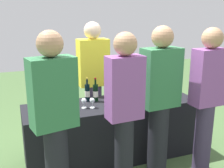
{
  "coord_description": "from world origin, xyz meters",
  "views": [
    {
      "loc": [
        -1.17,
        -3.1,
        1.91
      ],
      "look_at": [
        0.0,
        0.0,
        1.01
      ],
      "focal_mm": 43.88,
      "sensor_mm": 36.0,
      "label": 1
    }
  ],
  "objects_px": {
    "guest_0": "(54,118)",
    "wine_bottle_3": "(137,88)",
    "menu_board": "(143,97)",
    "wine_glass_2": "(92,101)",
    "wine_bottle_4": "(148,88)",
    "wine_glass_5": "(171,92)",
    "wine_bottle_2": "(96,93)",
    "wine_bottle_0": "(65,97)",
    "server_pouring": "(93,79)",
    "guest_3": "(207,96)",
    "wine_glass_0": "(71,105)",
    "guest_1": "(124,108)",
    "wine_bottle_5": "(156,88)",
    "wine_glass_1": "(84,101)",
    "wine_bottle_1": "(87,93)",
    "guest_2": "(160,99)",
    "wine_glass_3": "(134,95)"
  },
  "relations": [
    {
      "from": "wine_bottle_2",
      "to": "menu_board",
      "type": "relative_size",
      "value": 0.34
    },
    {
      "from": "wine_bottle_2",
      "to": "wine_glass_1",
      "type": "distance_m",
      "value": 0.29
    },
    {
      "from": "guest_3",
      "to": "wine_glass_0",
      "type": "bearing_deg",
      "value": 157.98
    },
    {
      "from": "wine_bottle_3",
      "to": "guest_0",
      "type": "height_order",
      "value": "guest_0"
    },
    {
      "from": "wine_glass_2",
      "to": "wine_bottle_5",
      "type": "bearing_deg",
      "value": 10.42
    },
    {
      "from": "wine_bottle_0",
      "to": "server_pouring",
      "type": "relative_size",
      "value": 0.18
    },
    {
      "from": "wine_glass_0",
      "to": "guest_1",
      "type": "distance_m",
      "value": 0.71
    },
    {
      "from": "wine_bottle_2",
      "to": "wine_bottle_4",
      "type": "height_order",
      "value": "wine_bottle_2"
    },
    {
      "from": "server_pouring",
      "to": "wine_bottle_5",
      "type": "bearing_deg",
      "value": 148.81
    },
    {
      "from": "wine_bottle_2",
      "to": "wine_glass_0",
      "type": "relative_size",
      "value": 2.39
    },
    {
      "from": "wine_glass_5",
      "to": "guest_3",
      "type": "height_order",
      "value": "guest_3"
    },
    {
      "from": "wine_bottle_2",
      "to": "wine_glass_2",
      "type": "height_order",
      "value": "wine_bottle_2"
    },
    {
      "from": "wine_bottle_4",
      "to": "menu_board",
      "type": "height_order",
      "value": "wine_bottle_4"
    },
    {
      "from": "wine_bottle_2",
      "to": "server_pouring",
      "type": "xyz_separation_m",
      "value": [
        0.09,
        0.39,
        0.08
      ]
    },
    {
      "from": "wine_glass_0",
      "to": "wine_glass_5",
      "type": "relative_size",
      "value": 1.04
    },
    {
      "from": "wine_bottle_0",
      "to": "guest_0",
      "type": "distance_m",
      "value": 0.87
    },
    {
      "from": "guest_3",
      "to": "wine_bottle_2",
      "type": "bearing_deg",
      "value": 140.23
    },
    {
      "from": "wine_glass_1",
      "to": "menu_board",
      "type": "xyz_separation_m",
      "value": [
        1.29,
        0.95,
        -0.38
      ]
    },
    {
      "from": "wine_bottle_0",
      "to": "wine_glass_1",
      "type": "distance_m",
      "value": 0.26
    },
    {
      "from": "wine_bottle_0",
      "to": "wine_glass_2",
      "type": "xyz_separation_m",
      "value": [
        0.29,
        -0.19,
        -0.03
      ]
    },
    {
      "from": "menu_board",
      "to": "wine_glass_2",
      "type": "bearing_deg",
      "value": -148.66
    },
    {
      "from": "wine_bottle_4",
      "to": "wine_glass_0",
      "type": "xyz_separation_m",
      "value": [
        -1.14,
        -0.29,
        -0.02
      ]
    },
    {
      "from": "wine_bottle_5",
      "to": "wine_glass_0",
      "type": "relative_size",
      "value": 2.24
    },
    {
      "from": "wine_bottle_1",
      "to": "wine_bottle_3",
      "type": "bearing_deg",
      "value": -2.84
    },
    {
      "from": "wine_bottle_2",
      "to": "server_pouring",
      "type": "bearing_deg",
      "value": 76.83
    },
    {
      "from": "wine_glass_5",
      "to": "guest_0",
      "type": "relative_size",
      "value": 0.07
    },
    {
      "from": "wine_glass_1",
      "to": "guest_1",
      "type": "xyz_separation_m",
      "value": [
        0.24,
        -0.67,
        0.11
      ]
    },
    {
      "from": "server_pouring",
      "to": "guest_3",
      "type": "relative_size",
      "value": 1.01
    },
    {
      "from": "guest_0",
      "to": "wine_bottle_4",
      "type": "bearing_deg",
      "value": 19.66
    },
    {
      "from": "wine_bottle_1",
      "to": "guest_1",
      "type": "relative_size",
      "value": 0.18
    },
    {
      "from": "wine_bottle_5",
      "to": "menu_board",
      "type": "relative_size",
      "value": 0.32
    },
    {
      "from": "wine_glass_2",
      "to": "menu_board",
      "type": "bearing_deg",
      "value": 39.35
    },
    {
      "from": "wine_glass_3",
      "to": "guest_3",
      "type": "relative_size",
      "value": 0.08
    },
    {
      "from": "wine_glass_2",
      "to": "guest_3",
      "type": "height_order",
      "value": "guest_3"
    },
    {
      "from": "wine_glass_1",
      "to": "wine_bottle_3",
      "type": "bearing_deg",
      "value": 14.04
    },
    {
      "from": "wine_bottle_0",
      "to": "wine_bottle_5",
      "type": "bearing_deg",
      "value": -0.38
    },
    {
      "from": "guest_1",
      "to": "menu_board",
      "type": "relative_size",
      "value": 1.85
    },
    {
      "from": "guest_0",
      "to": "wine_glass_2",
      "type": "bearing_deg",
      "value": 37.79
    },
    {
      "from": "wine_bottle_5",
      "to": "server_pouring",
      "type": "relative_size",
      "value": 0.17
    },
    {
      "from": "wine_bottle_3",
      "to": "menu_board",
      "type": "bearing_deg",
      "value": 56.93
    },
    {
      "from": "wine_bottle_3",
      "to": "guest_1",
      "type": "relative_size",
      "value": 0.18
    },
    {
      "from": "wine_glass_2",
      "to": "menu_board",
      "type": "xyz_separation_m",
      "value": [
        1.2,
        0.98,
        -0.39
      ]
    },
    {
      "from": "server_pouring",
      "to": "wine_glass_2",
      "type": "bearing_deg",
      "value": 70.41
    },
    {
      "from": "guest_0",
      "to": "wine_bottle_3",
      "type": "bearing_deg",
      "value": 23.28
    },
    {
      "from": "wine_bottle_4",
      "to": "guest_0",
      "type": "distance_m",
      "value": 1.66
    },
    {
      "from": "wine_bottle_4",
      "to": "wine_glass_2",
      "type": "relative_size",
      "value": 2.41
    },
    {
      "from": "wine_bottle_0",
      "to": "server_pouring",
      "type": "height_order",
      "value": "server_pouring"
    },
    {
      "from": "wine_bottle_0",
      "to": "wine_glass_0",
      "type": "relative_size",
      "value": 2.47
    },
    {
      "from": "guest_2",
      "to": "guest_3",
      "type": "bearing_deg",
      "value": -16.72
    },
    {
      "from": "guest_0",
      "to": "menu_board",
      "type": "distance_m",
      "value": 2.44
    }
  ]
}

